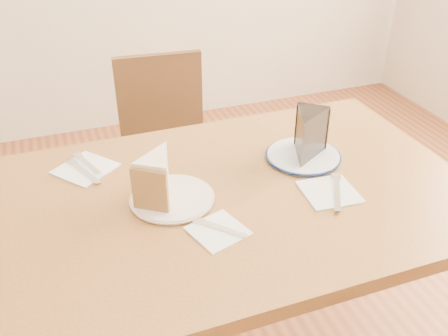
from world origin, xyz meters
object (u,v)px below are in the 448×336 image
chair_far (168,152)px  chocolate_cake (307,138)px  table (242,219)px  carrot_cake (160,176)px  plate_navy (303,156)px  plate_cream (172,198)px

chair_far → chocolate_cake: 0.79m
table → carrot_cake: 0.27m
table → chocolate_cake: bearing=18.3°
chocolate_cake → chair_far: bearing=-29.8°
carrot_cake → plate_navy: bearing=41.5°
plate_navy → carrot_cake: 0.44m
plate_navy → chocolate_cake: (-0.00, -0.01, 0.07)m
chair_far → plate_navy: chair_far is taller
chair_far → chocolate_cake: size_ratio=6.43×
plate_navy → chocolate_cake: size_ratio=1.59×
chair_far → carrot_cake: (-0.19, -0.70, 0.35)m
plate_cream → carrot_cake: carrot_cake is taller
plate_cream → table: bearing=-5.1°
plate_navy → chocolate_cake: chocolate_cake is taller
plate_cream → carrot_cake: 0.07m
chocolate_cake → plate_cream: bearing=48.0°
plate_navy → carrot_cake: size_ratio=1.70×
chair_far → carrot_cake: size_ratio=6.89×
chair_far → chocolate_cake: bearing=115.2°
plate_cream → plate_navy: 0.42m
carrot_cake → table: bearing=24.9°
table → carrot_cake: carrot_cake is taller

